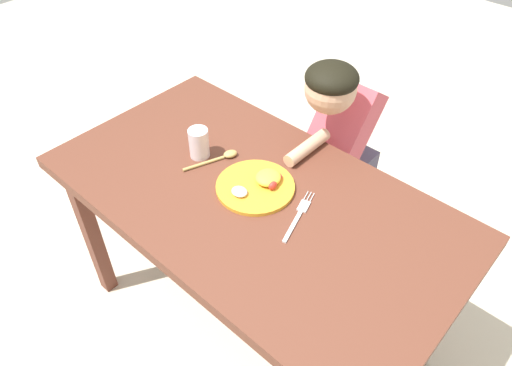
{
  "coord_description": "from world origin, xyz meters",
  "views": [
    {
      "loc": [
        0.74,
        -0.8,
        1.82
      ],
      "look_at": [
        -0.01,
        0.03,
        0.78
      ],
      "focal_mm": 33.65,
      "sensor_mm": 36.0,
      "label": 1
    }
  ],
  "objects": [
    {
      "name": "plate",
      "position": [
        -0.01,
        0.03,
        0.77
      ],
      "size": [
        0.25,
        0.25,
        0.05
      ],
      "color": "gold",
      "rests_on": "dining_table"
    },
    {
      "name": "spoon",
      "position": [
        -0.19,
        0.06,
        0.76
      ],
      "size": [
        0.09,
        0.19,
        0.02
      ],
      "rotation": [
        0.0,
        0.0,
        1.21
      ],
      "color": "tan",
      "rests_on": "dining_table"
    },
    {
      "name": "dining_table",
      "position": [
        0.0,
        0.0,
        0.67
      ],
      "size": [
        1.35,
        0.74,
        0.76
      ],
      "color": "brown",
      "rests_on": "ground_plane"
    },
    {
      "name": "ground_plane",
      "position": [
        0.0,
        0.0,
        0.0
      ],
      "size": [
        8.0,
        8.0,
        0.0
      ],
      "primitive_type": "plane",
      "color": "beige"
    },
    {
      "name": "drinking_cup",
      "position": [
        -0.26,
        0.02,
        0.81
      ],
      "size": [
        0.07,
        0.07,
        0.11
      ],
      "primitive_type": "cylinder",
      "color": "silver",
      "rests_on": "dining_table"
    },
    {
      "name": "fork",
      "position": [
        0.17,
        0.02,
        0.76
      ],
      "size": [
        0.08,
        0.22,
        0.01
      ],
      "rotation": [
        0.0,
        0.0,
        1.87
      ],
      "color": "silver",
      "rests_on": "dining_table"
    },
    {
      "name": "person",
      "position": [
        0.0,
        0.51,
        0.59
      ],
      "size": [
        0.2,
        0.48,
        1.06
      ],
      "rotation": [
        0.0,
        0.0,
        3.14
      ],
      "color": "#4A455D",
      "rests_on": "ground_plane"
    }
  ]
}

